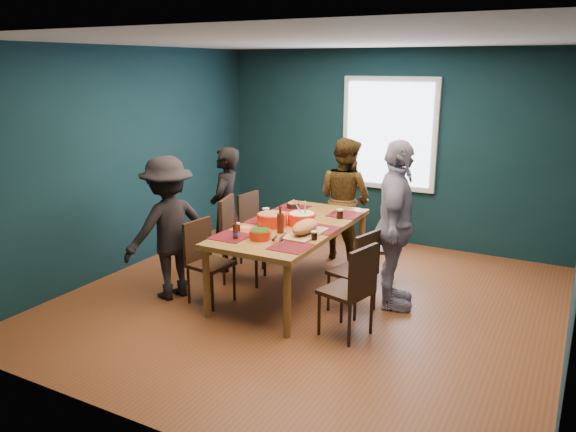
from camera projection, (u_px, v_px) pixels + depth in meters
The scene contains 26 objects.
room at pixel (322, 173), 5.95m from camera, with size 5.01×5.01×2.71m.
dining_table at pixel (292, 232), 6.12m from camera, with size 1.07×2.10×0.79m.
chair_left_far at pixel (254, 222), 7.18m from camera, with size 0.45×0.45×0.90m.
chair_left_mid at pixel (236, 233), 6.54m from camera, with size 0.56×0.56×1.00m.
chair_left_near at pixel (205, 255), 5.98m from camera, with size 0.45×0.45×0.89m.
chair_right_far at pixel (386, 240), 6.44m from camera, with size 0.50×0.50×0.90m.
chair_right_mid at pixel (359, 266), 5.67m from camera, with size 0.48×0.48×0.88m.
chair_right_near at pixel (354, 285), 5.15m from camera, with size 0.50×0.50×0.91m.
person_far_left at pixel (226, 209), 6.87m from camera, with size 0.56×0.37×1.53m, color black.
person_back at pixel (345, 199), 7.26m from camera, with size 0.77×0.60×1.59m, color black.
person_right at pixel (395, 226), 5.74m from camera, with size 1.04×0.43×1.77m, color white.
person_near_left at pixel (168, 228), 6.03m from camera, with size 1.01×0.58×1.56m, color black.
bowl_salad at pixel (272, 219), 6.07m from camera, with size 0.33×0.33×0.14m.
bowl_dumpling at pixel (302, 218), 6.11m from camera, with size 0.31×0.31×0.29m.
bowl_herbs at pixel (260, 234), 5.61m from camera, with size 0.22×0.22×0.10m.
cutting_board at pixel (305, 228), 5.73m from camera, with size 0.34×0.70×0.15m.
small_bowl at pixel (293, 205), 6.82m from camera, with size 0.15×0.15×0.06m.
beer_bottle_a at pixel (236, 231), 5.60m from camera, with size 0.06×0.06×0.22m.
beer_bottle_b at pixel (280, 223), 5.79m from camera, with size 0.07×0.07×0.29m.
cola_glass_a at pixel (237, 227), 5.87m from camera, with size 0.06×0.06×0.09m.
cola_glass_b at pixel (314, 235), 5.58m from camera, with size 0.06×0.06×0.09m.
cola_glass_c at pixel (340, 213), 6.35m from camera, with size 0.08×0.08×0.11m.
cola_glass_d at pixel (266, 212), 6.39m from camera, with size 0.08×0.08×0.11m.
napkin_a at pixel (325, 229), 5.96m from camera, with size 0.15×0.15×0.00m, color #DC5C5D.
napkin_b at pixel (246, 227), 6.02m from camera, with size 0.12×0.12×0.00m, color #DC5C5D.
napkin_c at pixel (290, 246), 5.39m from camera, with size 0.14×0.14×0.00m, color #DC5C5D.
Camera 1 is at (2.46, -5.07, 2.49)m, focal length 35.00 mm.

